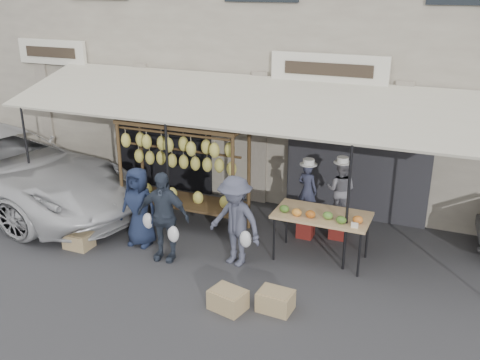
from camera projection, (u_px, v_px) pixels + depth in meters
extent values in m
plane|color=#2D2D30|center=(188.00, 271.00, 9.42)|extent=(90.00, 90.00, 0.00)
cube|color=#ACA48F|center=(302.00, 35.00, 13.80)|extent=(24.00, 6.00, 7.00)
cube|color=#232328|center=(357.00, 162.00, 11.17)|extent=(3.00, 0.10, 2.50)
cube|color=black|center=(162.00, 138.00, 12.88)|extent=(2.60, 0.10, 2.50)
cube|color=silver|center=(329.00, 69.00, 10.71)|extent=(2.40, 0.10, 0.60)
cube|color=silver|center=(52.00, 52.00, 13.25)|extent=(2.00, 0.10, 0.60)
cube|color=beige|center=(239.00, 101.00, 10.49)|extent=(10.00, 2.34, 0.63)
cylinder|color=black|center=(28.00, 160.00, 11.64)|extent=(0.05, 0.05, 2.30)
cylinder|color=black|center=(168.00, 182.00, 10.37)|extent=(0.05, 0.05, 2.30)
cylinder|color=black|center=(347.00, 210.00, 9.10)|extent=(0.05, 0.05, 2.30)
cylinder|color=#45311B|center=(121.00, 174.00, 10.92)|extent=(0.07, 0.07, 2.20)
cylinder|color=#45311B|center=(233.00, 192.00, 10.01)|extent=(0.07, 0.07, 2.20)
cylinder|color=#45311B|center=(142.00, 163.00, 11.61)|extent=(0.07, 0.07, 2.20)
cylinder|color=#45311B|center=(249.00, 178.00, 10.70)|extent=(0.07, 0.07, 2.20)
cube|color=#45311B|center=(182.00, 123.00, 10.42)|extent=(2.60, 0.90, 0.07)
cylinder|color=#45311B|center=(174.00, 134.00, 10.16)|extent=(2.50, 0.05, 0.05)
cylinder|color=#45311B|center=(191.00, 125.00, 10.77)|extent=(2.50, 0.05, 0.05)
cylinder|color=#45311B|center=(183.00, 150.00, 10.62)|extent=(2.50, 0.05, 0.05)
cube|color=#45311B|center=(185.00, 201.00, 11.00)|extent=(2.50, 0.80, 0.05)
ellipsoid|color=#C1BD51|center=(126.00, 140.00, 10.65)|extent=(0.20, 0.18, 0.30)
ellipsoid|color=#C1BD51|center=(140.00, 139.00, 10.69)|extent=(0.20, 0.18, 0.30)
ellipsoid|color=#C1BD51|center=(147.00, 142.00, 10.47)|extent=(0.20, 0.18, 0.30)
ellipsoid|color=#C1BD51|center=(162.00, 143.00, 10.52)|extent=(0.20, 0.18, 0.30)
ellipsoid|color=#C1BD51|center=(169.00, 145.00, 10.29)|extent=(0.20, 0.18, 0.30)
ellipsoid|color=#C1BD51|center=(183.00, 144.00, 10.33)|extent=(0.20, 0.18, 0.30)
ellipsoid|color=#C1BD51|center=(191.00, 149.00, 10.12)|extent=(0.20, 0.18, 0.30)
ellipsoid|color=#C1BD51|center=(206.00, 147.00, 10.15)|extent=(0.20, 0.18, 0.30)
ellipsoid|color=#C1BD51|center=(214.00, 150.00, 9.93)|extent=(0.20, 0.18, 0.30)
ellipsoid|color=#C1BD51|center=(230.00, 150.00, 9.98)|extent=(0.20, 0.18, 0.30)
ellipsoid|color=#C1BD51|center=(139.00, 156.00, 11.09)|extent=(0.20, 0.18, 0.30)
ellipsoid|color=#C1BD51|center=(150.00, 158.00, 10.99)|extent=(0.20, 0.18, 0.30)
ellipsoid|color=#C1BD51|center=(161.00, 158.00, 10.89)|extent=(0.20, 0.18, 0.30)
ellipsoid|color=#C1BD51|center=(172.00, 161.00, 10.80)|extent=(0.20, 0.18, 0.30)
ellipsoid|color=#C1BD51|center=(184.00, 162.00, 10.70)|extent=(0.20, 0.18, 0.30)
ellipsoid|color=#C1BD51|center=(195.00, 164.00, 10.61)|extent=(0.20, 0.18, 0.30)
ellipsoid|color=#C1BD51|center=(207.00, 165.00, 10.51)|extent=(0.20, 0.18, 0.30)
ellipsoid|color=#C1BD51|center=(219.00, 165.00, 10.41)|extent=(0.20, 0.18, 0.30)
ellipsoid|color=#C1BD51|center=(232.00, 169.00, 10.32)|extent=(0.20, 0.18, 0.30)
cube|color=tan|center=(322.00, 215.00, 9.55)|extent=(1.70, 0.90, 0.05)
cylinder|color=black|center=(274.00, 239.00, 9.67)|extent=(0.04, 0.04, 0.85)
cylinder|color=black|center=(359.00, 255.00, 9.11)|extent=(0.04, 0.04, 0.85)
cylinder|color=black|center=(287.00, 223.00, 10.31)|extent=(0.04, 0.04, 0.85)
cylinder|color=black|center=(367.00, 237.00, 9.75)|extent=(0.04, 0.04, 0.85)
ellipsoid|color=#477226|center=(284.00, 209.00, 9.59)|extent=(0.18, 0.14, 0.14)
ellipsoid|color=orange|center=(297.00, 212.00, 9.44)|extent=(0.18, 0.14, 0.14)
ellipsoid|color=#B25919|center=(310.00, 214.00, 9.37)|extent=(0.18, 0.14, 0.14)
ellipsoid|color=#598C33|center=(328.00, 215.00, 9.31)|extent=(0.18, 0.14, 0.14)
ellipsoid|color=#477226|center=(341.00, 220.00, 9.14)|extent=(0.18, 0.14, 0.14)
ellipsoid|color=orange|center=(358.00, 220.00, 9.15)|extent=(0.18, 0.14, 0.14)
imported|color=#2C2F44|center=(307.00, 190.00, 10.36)|extent=(0.47, 0.37, 1.12)
imported|color=slate|center=(341.00, 190.00, 10.31)|extent=(0.58, 0.45, 1.18)
imported|color=#19223B|center=(139.00, 207.00, 10.15)|extent=(0.77, 0.51, 1.56)
imported|color=#2E3745|center=(163.00, 216.00, 9.59)|extent=(1.02, 0.51, 1.68)
imported|color=#46485A|center=(235.00, 221.00, 9.41)|extent=(1.20, 0.87, 1.67)
cube|color=maroon|center=(306.00, 226.00, 10.63)|extent=(0.36, 0.36, 0.44)
cube|color=maroon|center=(338.00, 228.00, 10.59)|extent=(0.38, 0.38, 0.43)
cube|color=tan|center=(228.00, 300.00, 8.30)|extent=(0.62, 0.52, 0.32)
cube|color=tan|center=(275.00, 301.00, 8.28)|extent=(0.55, 0.43, 0.32)
cube|color=tan|center=(79.00, 240.00, 10.22)|extent=(0.50, 0.38, 0.30)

